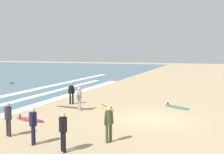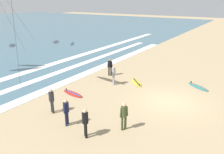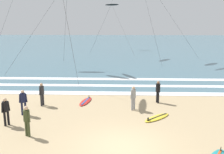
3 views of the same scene
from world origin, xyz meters
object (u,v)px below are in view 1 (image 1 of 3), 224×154
surfer_foreground_main (8,116)px  surfboard_left_pile (177,107)px  surfer_right_near (63,128)px  surfboard_foreground_flat (30,119)px  surfer_left_far (71,92)px  surfer_mid_group (109,121)px  surfboard_near_water (107,107)px  surfer_background_far (33,123)px  surfer_left_near (79,96)px

surfer_foreground_main → surfboard_left_pile: 11.62m
surfer_right_near → surfboard_foreground_flat: (3.83, 4.32, -0.91)m
surfer_left_far → surfboard_foreground_flat: (-5.17, -0.01, -0.91)m
surfer_left_far → surfer_mid_group: size_ratio=1.00×
surfer_left_far → surfboard_near_water: bearing=-98.6°
surfer_mid_group → surfboard_left_pile: size_ratio=0.77×
surfboard_foreground_flat → surfer_mid_group: bearing=-111.0°
surfer_background_far → surfer_right_near: bearing=-102.0°
surfer_mid_group → surfer_right_near: same height
surfer_mid_group → surfboard_left_pile: surfer_mid_group is taller
surfer_left_near → surfboard_near_water: surfer_left_near is taller
surfer_background_far → surfer_left_near: 6.93m
surfer_left_far → surfer_right_near: (-9.00, -4.34, 0.00)m
surfer_left_far → surfer_foreground_main: size_ratio=1.00×
surfer_left_far → surfer_background_far: same height
surfer_foreground_main → surfer_background_far: bearing=-108.5°
surfer_right_near → surfboard_left_pile: size_ratio=0.77×
surfer_foreground_main → surfer_background_far: (-0.60, -1.80, 0.00)m
surfer_foreground_main → surfboard_left_pile: (9.41, -6.75, -0.91)m
surfer_mid_group → surfboard_near_water: bearing=21.1°
surfer_left_near → surfer_right_near: size_ratio=1.00×
surfboard_left_pile → surfboard_near_water: size_ratio=1.08×
surfer_left_far → surfer_right_near: bearing=-154.3°
surfer_background_far → surfer_right_near: 1.68m
surfer_background_far → surfer_mid_group: bearing=-66.0°
surfboard_foreground_flat → surfboard_near_water: (4.72, -2.98, 0.00)m
surfer_left_near → surfboard_left_pile: (3.18, -6.12, -0.91)m
surfer_left_near → surfboard_near_water: bearing=-46.8°
surfer_mid_group → surfboard_foreground_flat: size_ratio=0.74×
surfer_mid_group → surfer_foreground_main: bearing=98.5°
surfboard_near_water → surfboard_left_pile: bearing=-68.7°
surfer_background_far → surfboard_foreground_flat: size_ratio=0.74×
surfboard_foreground_flat → surfboard_near_water: bearing=-32.3°
surfer_left_near → surfer_right_near: (-7.18, -2.80, 0.00)m
surfer_background_far → surfer_mid_group: 3.23m
surfer_mid_group → surfboard_left_pile: (8.70, -2.00, -0.91)m
surfer_background_far → surfer_left_near: bearing=9.7°
surfboard_left_pile → surfboard_near_water: 5.00m
surfer_background_far → surfboard_left_pile: size_ratio=0.77×
surfer_right_near → surfer_background_far: bearing=78.0°
surfer_foreground_main → surfer_background_far: size_ratio=1.00×
surfer_left_far → surfer_left_near: bearing=-139.8°
surfer_left_near → surfboard_foreground_flat: surfer_left_near is taller
surfer_mid_group → surfboard_left_pile: bearing=-13.0°
surfer_right_near → surfboard_left_pile: (10.36, -3.32, -0.91)m
surfer_background_far → surfboard_foreground_flat: surfer_background_far is taller
surfboard_left_pile → surfboard_foreground_flat: bearing=130.5°
surfer_mid_group → surfer_left_near: bearing=36.8°
surfer_mid_group → surfboard_foreground_flat: bearing=69.0°
surfboard_left_pile → surfer_background_far: bearing=153.7°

